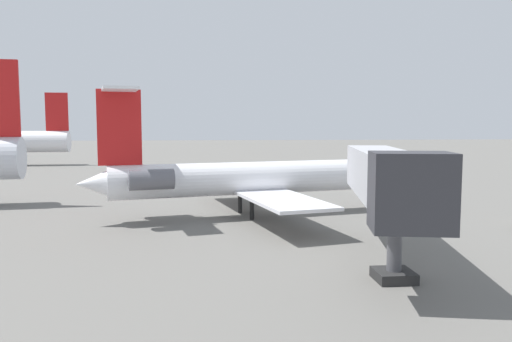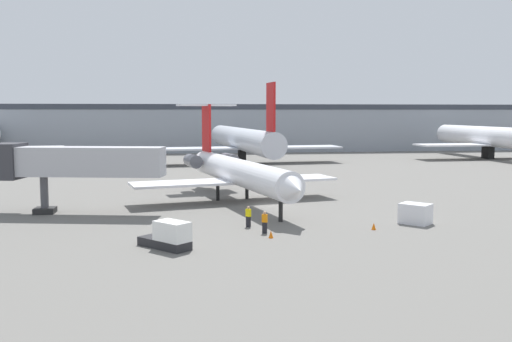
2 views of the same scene
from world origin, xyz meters
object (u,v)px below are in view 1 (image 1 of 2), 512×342
(jet_bridge, at_px, (388,179))
(ground_crew_loader, at_px, (438,201))
(cargo_container_uld, at_px, (368,184))
(traffic_cone_near, at_px, (398,194))
(traffic_cone_mid, at_px, (455,207))
(ground_crew_marshaller, at_px, (415,203))
(regional_jet, at_px, (258,177))

(jet_bridge, bearing_deg, ground_crew_loader, -33.12)
(jet_bridge, bearing_deg, cargo_container_uld, -16.48)
(cargo_container_uld, xyz_separation_m, traffic_cone_near, (-4.17, -1.86, -0.56))
(jet_bridge, distance_m, traffic_cone_mid, 21.11)
(traffic_cone_near, bearing_deg, cargo_container_uld, 24.09)
(cargo_container_uld, bearing_deg, jet_bridge, 163.52)
(jet_bridge, distance_m, ground_crew_loader, 19.88)
(traffic_cone_mid, bearing_deg, traffic_cone_near, 12.45)
(ground_crew_marshaller, relative_size, traffic_cone_near, 3.07)
(regional_jet, relative_size, ground_crew_loader, 17.45)
(jet_bridge, distance_m, cargo_container_uld, 30.62)
(ground_crew_loader, relative_size, traffic_cone_mid, 3.07)
(traffic_cone_near, height_order, traffic_cone_mid, same)
(ground_crew_loader, xyz_separation_m, cargo_container_uld, (12.79, 2.04, -0.02))
(jet_bridge, distance_m, ground_crew_marshaller, 17.83)
(ground_crew_loader, bearing_deg, regional_jet, 92.55)
(regional_jet, bearing_deg, jet_bridge, -161.76)
(jet_bridge, relative_size, ground_crew_marshaller, 9.24)
(jet_bridge, bearing_deg, traffic_cone_near, -22.78)
(cargo_container_uld, height_order, traffic_cone_mid, cargo_container_uld)
(regional_jet, xyz_separation_m, traffic_cone_mid, (0.92, -17.50, -2.92))
(ground_crew_loader, distance_m, traffic_cone_mid, 1.79)
(regional_jet, bearing_deg, traffic_cone_mid, -86.99)
(regional_jet, bearing_deg, traffic_cone_near, -59.20)
(regional_jet, relative_size, jet_bridge, 1.89)
(regional_jet, height_order, traffic_cone_mid, regional_jet)
(jet_bridge, height_order, ground_crew_marshaller, jet_bridge)
(ground_crew_loader, bearing_deg, ground_crew_marshaller, 110.59)
(regional_jet, bearing_deg, cargo_container_uld, -45.60)
(cargo_container_uld, xyz_separation_m, traffic_cone_mid, (-12.57, -3.72, -0.56))
(ground_crew_marshaller, height_order, traffic_cone_mid, ground_crew_marshaller)
(ground_crew_marshaller, relative_size, ground_crew_loader, 1.00)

